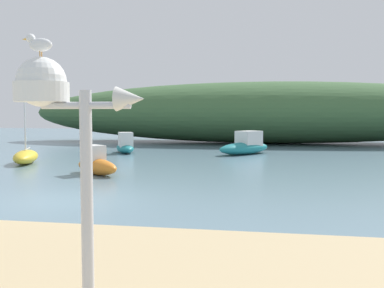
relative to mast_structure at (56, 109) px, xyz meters
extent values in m
plane|color=slate|center=(-3.96, 8.46, -2.65)|extent=(120.00, 120.00, 0.00)
ellipsoid|color=#3D6038|center=(1.49, 35.75, 0.03)|extent=(42.77, 10.32, 5.36)
cylinder|color=silver|center=(0.31, 0.00, -1.13)|extent=(0.12, 0.12, 2.63)
cylinder|color=silver|center=(0.31, 0.00, 0.04)|extent=(0.91, 0.07, 0.07)
cylinder|color=white|center=(-0.14, 0.00, 0.17)|extent=(0.53, 0.53, 0.20)
sphere|color=white|center=(-0.14, 0.00, 0.27)|extent=(0.49, 0.49, 0.49)
cone|color=silver|center=(0.76, 0.00, 0.10)|extent=(0.28, 0.24, 0.24)
cylinder|color=orange|center=(-0.14, -0.02, 0.54)|extent=(0.01, 0.01, 0.05)
cylinder|color=orange|center=(-0.15, 0.02, 0.54)|extent=(0.01, 0.01, 0.05)
ellipsoid|color=white|center=(-0.14, 0.00, 0.63)|extent=(0.24, 0.12, 0.13)
ellipsoid|color=#9EA0A8|center=(-0.14, 0.00, 0.65)|extent=(0.23, 0.10, 0.05)
sphere|color=white|center=(-0.24, -0.01, 0.69)|extent=(0.09, 0.09, 0.09)
cone|color=gold|center=(-0.31, -0.01, 0.69)|extent=(0.05, 0.03, 0.02)
ellipsoid|color=orange|center=(-5.25, 13.85, -2.30)|extent=(2.78, 2.45, 0.69)
cube|color=silver|center=(-5.47, 14.03, -1.80)|extent=(1.21, 1.16, 0.80)
ellipsoid|color=teal|center=(-7.43, 24.02, -2.34)|extent=(2.30, 3.15, 0.62)
cube|color=silver|center=(-7.29, 23.75, -1.76)|extent=(1.23, 1.32, 0.98)
ellipsoid|color=teal|center=(0.35, 24.39, -2.26)|extent=(3.72, 4.25, 0.78)
cube|color=silver|center=(0.62, 24.73, -1.65)|extent=(1.79, 1.86, 0.98)
ellipsoid|color=gold|center=(-10.49, 17.16, -2.30)|extent=(2.23, 3.53, 0.70)
cylinder|color=silver|center=(-10.49, 17.16, -0.34)|extent=(0.08, 0.08, 3.64)
cylinder|color=silver|center=(-10.67, 17.63, -1.91)|extent=(0.59, 1.43, 0.06)
camera|label=1|loc=(2.10, -4.10, -0.04)|focal=41.97mm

